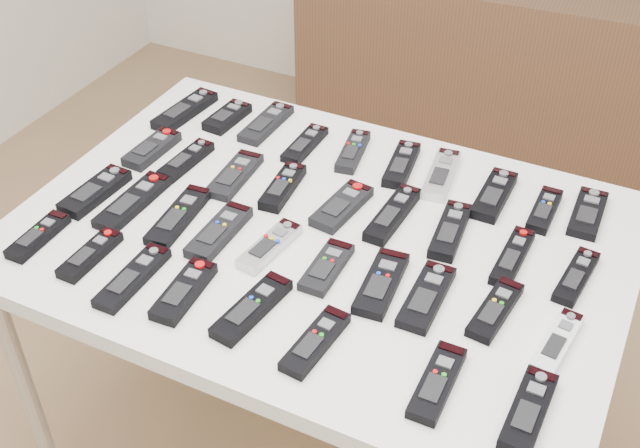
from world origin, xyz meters
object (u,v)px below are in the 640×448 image
at_px(remote_18, 576,276).
at_px(remote_36, 529,410).
at_px(remote_17, 512,257).
at_px(remote_29, 38,236).
at_px(remote_12, 235,175).
at_px(remote_34, 315,342).
at_px(table, 320,253).
at_px(remote_10, 152,149).
at_px(remote_30, 90,255).
at_px(remote_14, 342,206).
at_px(remote_11, 186,160).
at_px(remote_20, 133,202).
at_px(remote_35, 437,382).
at_px(remote_26, 427,297).
at_px(remote_6, 441,175).
at_px(remote_27, 495,310).
at_px(remote_23, 270,246).
at_px(remote_32, 184,291).
at_px(remote_7, 494,195).
at_px(remote_25, 381,283).
at_px(remote_5, 402,165).
at_px(remote_13, 283,187).
at_px(remote_28, 557,342).
at_px(remote_33, 252,308).
at_px(remote_9, 588,213).
at_px(remote_15, 393,214).
at_px(remote_16, 450,231).
at_px(remote_31, 133,277).
at_px(remote_19, 95,191).
at_px(remote_8, 544,210).
at_px(remote_22, 219,232).
at_px(remote_2, 266,123).

height_order(remote_18, remote_36, remote_36).
xyz_separation_m(remote_17, remote_29, (-0.89, -0.36, 0.00)).
bearing_deg(remote_12, remote_34, -47.28).
relative_size(table, remote_12, 7.04).
height_order(remote_10, remote_30, remote_10).
relative_size(remote_14, remote_36, 0.98).
height_order(remote_11, remote_30, same).
relative_size(remote_20, remote_30, 1.34).
bearing_deg(remote_35, remote_26, 114.50).
relative_size(remote_17, remote_35, 1.04).
bearing_deg(remote_17, remote_6, 138.71).
bearing_deg(remote_27, remote_23, -170.70).
bearing_deg(remote_17, table, -166.00).
xyz_separation_m(remote_10, remote_32, (0.34, -0.38, 0.00)).
distance_m(remote_7, remote_25, 0.39).
relative_size(remote_5, remote_27, 1.03).
bearing_deg(remote_10, remote_7, 15.13).
xyz_separation_m(remote_5, remote_7, (0.22, -0.02, 0.00)).
height_order(remote_6, remote_13, same).
distance_m(remote_10, remote_11, 0.10).
relative_size(remote_28, remote_36, 0.95).
relative_size(remote_26, remote_33, 0.97).
relative_size(remote_9, remote_32, 0.97).
bearing_deg(remote_15, remote_6, 79.24).
height_order(remote_25, remote_35, same).
bearing_deg(remote_16, remote_20, -167.84).
xyz_separation_m(remote_13, remote_31, (-0.12, -0.39, -0.00)).
xyz_separation_m(remote_7, remote_19, (-0.79, -0.37, 0.00)).
bearing_deg(remote_18, remote_8, 126.59).
relative_size(remote_6, remote_35, 1.08).
bearing_deg(table, remote_30, -143.16).
height_order(remote_13, remote_22, same).
bearing_deg(table, remote_10, 169.52).
xyz_separation_m(remote_2, remote_18, (0.81, -0.23, -0.00)).
height_order(remote_27, remote_36, remote_36).
bearing_deg(remote_10, remote_35, -21.68).
bearing_deg(remote_22, remote_31, -111.88).
xyz_separation_m(table, remote_34, (0.13, -0.29, 0.07)).
distance_m(remote_30, remote_35, 0.73).
height_order(table, remote_17, remote_17).
distance_m(remote_20, remote_23, 0.34).
bearing_deg(remote_5, remote_31, -126.57).
bearing_deg(remote_30, remote_33, 2.45).
bearing_deg(remote_34, remote_32, -175.72).
relative_size(remote_2, remote_5, 1.08).
height_order(remote_22, remote_26, remote_22).
distance_m(remote_12, remote_19, 0.31).
bearing_deg(remote_14, remote_27, -15.32).
xyz_separation_m(remote_15, remote_34, (0.01, -0.40, -0.00)).
distance_m(remote_19, remote_25, 0.68).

